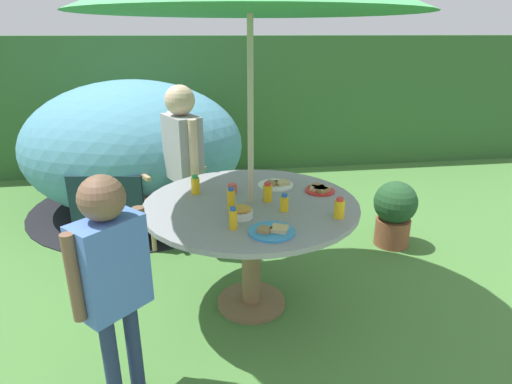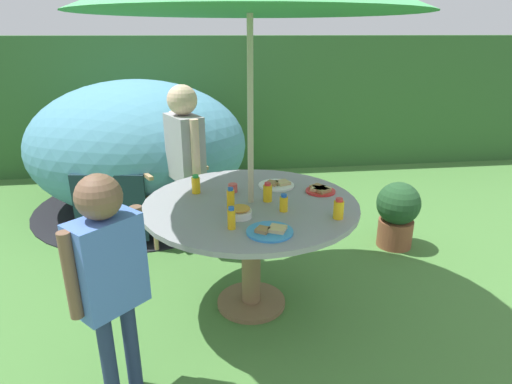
{
  "view_description": "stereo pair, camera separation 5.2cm",
  "coord_description": "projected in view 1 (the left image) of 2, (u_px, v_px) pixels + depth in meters",
  "views": [
    {
      "loc": [
        -0.34,
        -2.47,
        1.76
      ],
      "look_at": [
        0.04,
        0.04,
        0.81
      ],
      "focal_mm": 30.05,
      "sensor_mm": 36.0,
      "label": 1
    },
    {
      "loc": [
        -0.29,
        -2.48,
        1.76
      ],
      "look_at": [
        0.04,
        0.04,
        0.81
      ],
      "focal_mm": 30.05,
      "sensor_mm": 36.0,
      "label": 2
    }
  ],
  "objects": [
    {
      "name": "juice_bottle_front_edge",
      "position": [
        231.0,
        199.0,
        2.57
      ],
      "size": [
        0.05,
        0.05,
        0.13
      ],
      "color": "yellow",
      "rests_on": "garden_table"
    },
    {
      "name": "child_in_grey_shirt",
      "position": [
        183.0,
        148.0,
        3.42
      ],
      "size": [
        0.33,
        0.43,
        1.38
      ],
      "rotation": [
        0.0,
        0.0,
        -1.13
      ],
      "color": "navy",
      "rests_on": "ground_plane"
    },
    {
      "name": "juice_bottle_center_front",
      "position": [
        339.0,
        208.0,
        2.44
      ],
      "size": [
        0.06,
        0.06,
        0.12
      ],
      "color": "yellow",
      "rests_on": "garden_table"
    },
    {
      "name": "juice_bottle_far_right",
      "position": [
        268.0,
        192.0,
        2.68
      ],
      "size": [
        0.06,
        0.06,
        0.12
      ],
      "color": "yellow",
      "rests_on": "garden_table"
    },
    {
      "name": "snack_bowl",
      "position": [
        241.0,
        212.0,
        2.45
      ],
      "size": [
        0.14,
        0.14,
        0.07
      ],
      "color": "white",
      "rests_on": "garden_table"
    },
    {
      "name": "juice_bottle_mid_right",
      "position": [
        195.0,
        185.0,
        2.81
      ],
      "size": [
        0.06,
        0.06,
        0.13
      ],
      "color": "yellow",
      "rests_on": "garden_table"
    },
    {
      "name": "plate_near_left",
      "position": [
        272.0,
        231.0,
        2.27
      ],
      "size": [
        0.25,
        0.25,
        0.03
      ],
      "color": "#338CD8",
      "rests_on": "garden_table"
    },
    {
      "name": "cup_near",
      "position": [
        232.0,
        188.0,
        2.84
      ],
      "size": [
        0.06,
        0.06,
        0.06
      ],
      "primitive_type": "cylinder",
      "color": "#E04C47",
      "rests_on": "garden_table"
    },
    {
      "name": "plate_near_right",
      "position": [
        320.0,
        189.0,
        2.85
      ],
      "size": [
        0.2,
        0.2,
        0.03
      ],
      "color": "red",
      "rests_on": "garden_table"
    },
    {
      "name": "plate_center_back",
      "position": [
        276.0,
        184.0,
        2.96
      ],
      "size": [
        0.25,
        0.25,
        0.03
      ],
      "color": "white",
      "rests_on": "garden_table"
    },
    {
      "name": "child_in_blue_shirt",
      "position": [
        111.0,
        266.0,
        1.93
      ],
      "size": [
        0.34,
        0.34,
        1.2
      ],
      "rotation": [
        0.0,
        0.0,
        0.76
      ],
      "color": "navy",
      "rests_on": "ground_plane"
    },
    {
      "name": "hedge_backdrop",
      "position": [
        217.0,
        103.0,
        5.77
      ],
      "size": [
        9.0,
        0.7,
        1.71
      ],
      "primitive_type": "cube",
      "color": "#33602D",
      "rests_on": "ground_plane"
    },
    {
      "name": "dome_tent",
      "position": [
        135.0,
        147.0,
        4.38
      ],
      "size": [
        2.55,
        2.55,
        1.32
      ],
      "rotation": [
        0.0,
        0.0,
        -0.15
      ],
      "color": "teal",
      "rests_on": "ground_plane"
    },
    {
      "name": "potted_plant",
      "position": [
        394.0,
        211.0,
        3.67
      ],
      "size": [
        0.37,
        0.37,
        0.58
      ],
      "color": "brown",
      "rests_on": "ground_plane"
    },
    {
      "name": "juice_bottle_far_left",
      "position": [
        284.0,
        203.0,
        2.53
      ],
      "size": [
        0.05,
        0.05,
        0.11
      ],
      "color": "yellow",
      "rests_on": "garden_table"
    },
    {
      "name": "juice_bottle_mid_left",
      "position": [
        233.0,
        219.0,
        2.3
      ],
      "size": [
        0.04,
        0.04,
        0.13
      ],
      "color": "yellow",
      "rests_on": "garden_table"
    },
    {
      "name": "garden_table",
      "position": [
        251.0,
        222.0,
        2.73
      ],
      "size": [
        1.35,
        1.35,
        0.76
      ],
      "color": "brown",
      "rests_on": "ground_plane"
    },
    {
      "name": "ground_plane",
      "position": [
        251.0,
        305.0,
        2.95
      ],
      "size": [
        10.0,
        10.0,
        0.02
      ],
      "primitive_type": "cube",
      "color": "#477A38"
    },
    {
      "name": "wooden_chair",
      "position": [
        163.0,
        179.0,
        3.84
      ],
      "size": [
        0.7,
        0.67,
        0.9
      ],
      "rotation": [
        0.0,
        0.0,
        0.46
      ],
      "color": "tan",
      "rests_on": "ground_plane"
    }
  ]
}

